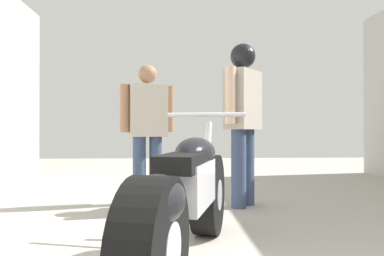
% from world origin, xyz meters
% --- Properties ---
extents(ground_plane, '(15.44, 15.44, 0.00)m').
position_xyz_m(ground_plane, '(0.00, 3.21, 0.00)').
color(ground_plane, '#A8A399').
extents(motorcycle_maroon_cruiser, '(0.83, 2.09, 0.99)m').
position_xyz_m(motorcycle_maroon_cruiser, '(-0.53, 1.66, 0.42)').
color(motorcycle_maroon_cruiser, black).
rests_on(motorcycle_maroon_cruiser, ground_plane).
extents(mechanic_in_blue, '(0.64, 0.35, 1.60)m').
position_xyz_m(mechanic_in_blue, '(-0.91, 3.73, 0.91)').
color(mechanic_in_blue, '#384766').
rests_on(mechanic_in_blue, ground_plane).
extents(mechanic_with_helmet, '(0.51, 0.64, 1.81)m').
position_xyz_m(mechanic_with_helmet, '(0.17, 3.54, 1.09)').
color(mechanic_with_helmet, '#384766').
rests_on(mechanic_with_helmet, ground_plane).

